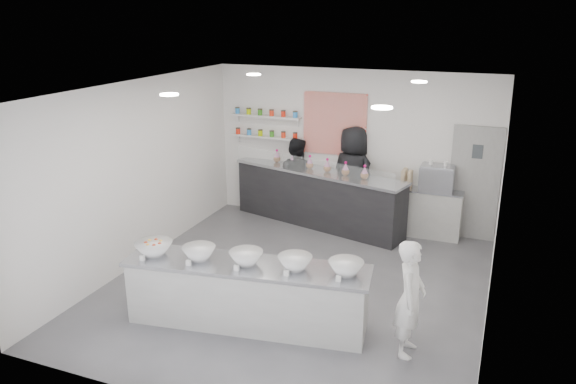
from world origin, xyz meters
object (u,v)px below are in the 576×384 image
Objects in this scene: back_bar at (318,198)px; prep_counter at (247,294)px; staff_right at (352,177)px; woman_prep at (410,298)px; espresso_ledge at (428,213)px; espresso_machine at (437,179)px; staff_left at (295,178)px.

prep_counter is at bearing -70.44° from back_bar.
woman_prep is at bearing 134.59° from staff_right.
prep_counter is at bearing 92.90° from woman_prep.
espresso_machine is at bearing 0.00° from espresso_ledge.
prep_counter is 0.91× the size of back_bar.
back_bar is 2.17× the size of staff_left.
woman_prep reaches higher than espresso_machine.
back_bar is at bearing 86.44° from prep_counter.
prep_counter is at bearing 105.76° from staff_left.
back_bar is at bearing -174.89° from espresso_ledge.
staff_right reaches higher than back_bar.
staff_left is at bearing 20.03° from staff_right.
espresso_ledge is 2.01× the size of espresso_machine.
woman_prep is 4.37m from staff_right.
espresso_machine reaches higher than prep_counter.
prep_counter is at bearing -114.90° from espresso_machine.
staff_right is (-1.82, 3.97, 0.24)m from woman_prep.
back_bar is 5.91× the size of espresso_machine.
prep_counter is 5.36× the size of espresso_machine.
espresso_machine is (2.20, 0.19, 0.58)m from back_bar.
prep_counter is 1.65× the size of staff_right.
staff_right is at bearing -176.39° from staff_left.
staff_right reaches higher than prep_counter.
espresso_machine is 2.78m from staff_left.
espresso_machine is (1.88, 4.04, 0.69)m from prep_counter.
espresso_machine is (0.11, 0.00, 0.68)m from espresso_ledge.
espresso_machine is 0.37× the size of staff_left.
prep_counter is 2.67× the size of espresso_ledge.
prep_counter is 2.13m from woman_prep.
espresso_ledge is at bearing 19.93° from back_bar.
prep_counter is at bearing -113.59° from espresso_ledge.
espresso_ledge is at bearing -177.76° from staff_left.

